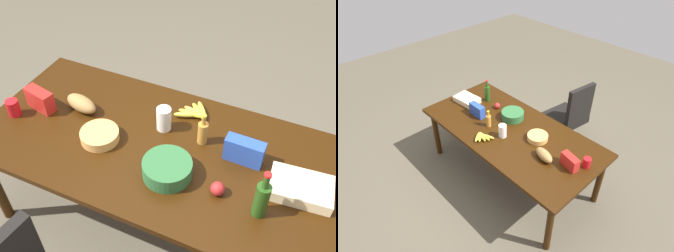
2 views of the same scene
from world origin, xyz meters
The scene contains 15 objects.
ground_plane centered at (0.00, 0.00, 0.00)m, with size 10.00×10.00×0.00m, color brown.
conference_table centered at (0.00, 0.00, 0.68)m, with size 2.18×1.06×0.75m.
office_chair centered at (0.09, 1.05, 0.38)m, with size 0.56×0.56×1.01m.
chip_bowl centered at (0.33, 0.10, 0.78)m, with size 0.23×0.23×0.06m, color #E2A454.
bread_loaf centered at (0.58, -0.08, 0.80)m, with size 0.24×0.11×0.10m, color #9D743F.
red_solo_cup centered at (0.95, 0.14, 0.80)m, with size 0.08×0.08×0.11m, color red.
chip_bag_blue centered at (-0.49, -0.09, 0.82)m, with size 0.22×0.08×0.15m, color #284BAE.
mayo_jar centered at (0.02, -0.15, 0.83)m, with size 0.09×0.09×0.15m, color white.
dressing_bottle centered at (-0.23, -0.13, 0.83)m, with size 0.06×0.06×0.21m.
salad_bowl centered at (-0.15, 0.18, 0.80)m, with size 0.27×0.27×0.10m, color #2C6333.
sheet_cake centered at (-0.83, 0.00, 0.78)m, with size 0.32×0.22×0.07m, color beige.
chip_bag_red centered at (0.83, 0.01, 0.82)m, with size 0.20×0.08×0.14m, color red.
banana_bunch centered at (-0.10, -0.34, 0.77)m, with size 0.22×0.21×0.04m.
wine_bottle centered at (-0.67, 0.22, 0.87)m, with size 0.09×0.09×0.30m.
apple_red centered at (-0.44, 0.19, 0.79)m, with size 0.08×0.08×0.08m, color #AF2323.
Camera 2 is at (1.88, -1.85, 2.83)m, focal length 30.88 mm.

